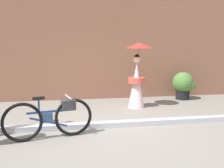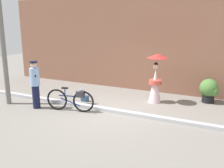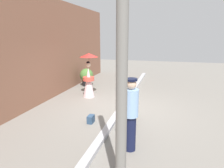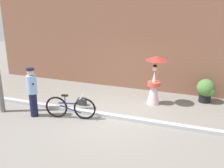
{
  "view_description": "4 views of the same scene",
  "coord_description": "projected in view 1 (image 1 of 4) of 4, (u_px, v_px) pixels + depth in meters",
  "views": [
    {
      "loc": [
        -0.93,
        -5.59,
        1.81
      ],
      "look_at": [
        0.2,
        0.65,
        0.88
      ],
      "focal_mm": 41.93,
      "sensor_mm": 36.0,
      "label": 1
    },
    {
      "loc": [
        3.7,
        -7.48,
        3.07
      ],
      "look_at": [
        0.03,
        0.16,
        0.96
      ],
      "focal_mm": 40.66,
      "sensor_mm": 36.0,
      "label": 2
    },
    {
      "loc": [
        -6.75,
        -1.52,
        2.61
      ],
      "look_at": [
        0.05,
        0.37,
        0.91
      ],
      "focal_mm": 32.23,
      "sensor_mm": 36.0,
      "label": 3
    },
    {
      "loc": [
        2.86,
        -7.79,
        3.97
      ],
      "look_at": [
        -0.15,
        0.53,
        1.03
      ],
      "focal_mm": 42.45,
      "sensor_mm": 36.0,
      "label": 4
    }
  ],
  "objects": [
    {
      "name": "potted_plant_by_door",
      "position": [
        184.0,
        84.0,
        8.84
      ],
      "size": [
        0.72,
        0.7,
        0.93
      ],
      "color": "black",
      "rests_on": "ground_plane"
    },
    {
      "name": "person_with_parasol",
      "position": [
        137.0,
        76.0,
        7.6
      ],
      "size": [
        0.77,
        0.77,
        1.9
      ],
      "color": "silver",
      "rests_on": "ground_plane"
    },
    {
      "name": "backpack_on_pavement",
      "position": [
        47.0,
        117.0,
        6.23
      ],
      "size": [
        0.28,
        0.17,
        0.23
      ],
      "color": "navy",
      "rests_on": "ground_plane"
    },
    {
      "name": "building_wall",
      "position": [
        92.0,
        38.0,
        8.86
      ],
      "size": [
        14.0,
        0.4,
        4.14
      ],
      "primitive_type": "cube",
      "color": "brown",
      "rests_on": "ground_plane"
    },
    {
      "name": "bicycle_near_officer",
      "position": [
        51.0,
        117.0,
        5.09
      ],
      "size": [
        1.72,
        0.53,
        0.85
      ],
      "color": "black",
      "rests_on": "ground_plane"
    },
    {
      "name": "ground_plane",
      "position": [
        109.0,
        127.0,
        5.86
      ],
      "size": [
        30.0,
        30.0,
        0.0
      ],
      "primitive_type": "plane",
      "color": "gray"
    },
    {
      "name": "sidewalk_curb",
      "position": [
        109.0,
        124.0,
        5.86
      ],
      "size": [
        14.0,
        0.2,
        0.12
      ],
      "primitive_type": "cube",
      "color": "#B2B2B7",
      "rests_on": "ground_plane"
    }
  ]
}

